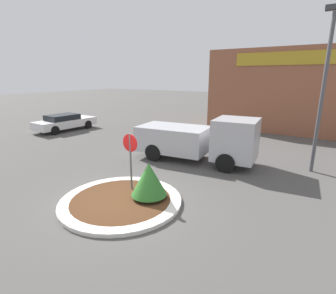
{
  "coord_description": "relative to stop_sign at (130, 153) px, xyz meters",
  "views": [
    {
      "loc": [
        5.84,
        -5.99,
        4.23
      ],
      "look_at": [
        -0.15,
        3.19,
        1.23
      ],
      "focal_mm": 28.0,
      "sensor_mm": 36.0,
      "label": 1
    }
  ],
  "objects": [
    {
      "name": "ground_plane",
      "position": [
        0.26,
        -0.87,
        -1.54
      ],
      "size": [
        120.0,
        120.0,
        0.0
      ],
      "primitive_type": "plane",
      "color": "#514F4C"
    },
    {
      "name": "utility_truck",
      "position": [
        0.41,
        4.67,
        -0.4
      ],
      "size": [
        6.18,
        2.78,
        2.3
      ],
      "rotation": [
        0.0,
        0.0,
        0.11
      ],
      "color": "#B2B2B7",
      "rests_on": "ground_plane"
    },
    {
      "name": "light_pole",
      "position": [
        5.43,
        6.16,
        2.48
      ],
      "size": [
        0.7,
        0.3,
        6.91
      ],
      "color": "#4C4C51",
      "rests_on": "ground_plane"
    },
    {
      "name": "stop_sign",
      "position": [
        0.0,
        0.0,
        0.0
      ],
      "size": [
        0.65,
        0.07,
        2.24
      ],
      "color": "#4C4C51",
      "rests_on": "ground_plane"
    },
    {
      "name": "parked_sedan_white",
      "position": [
        -12.0,
        5.9,
        -0.87
      ],
      "size": [
        2.1,
        4.83,
        1.29
      ],
      "rotation": [
        0.0,
        0.0,
        1.51
      ],
      "color": "silver",
      "rests_on": "ground_plane"
    },
    {
      "name": "island_shrub",
      "position": [
        1.0,
        -0.24,
        -0.72
      ],
      "size": [
        1.23,
        1.23,
        1.26
      ],
      "color": "brown",
      "rests_on": "traffic_island"
    },
    {
      "name": "storefront_building",
      "position": [
        4.36,
        16.52,
        1.56
      ],
      "size": [
        15.1,
        6.07,
        6.2
      ],
      "color": "#93563D",
      "rests_on": "ground_plane"
    },
    {
      "name": "traffic_island",
      "position": [
        0.26,
        -0.87,
        -1.48
      ],
      "size": [
        4.16,
        4.16,
        0.13
      ],
      "color": "silver",
      "rests_on": "ground_plane"
    }
  ]
}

